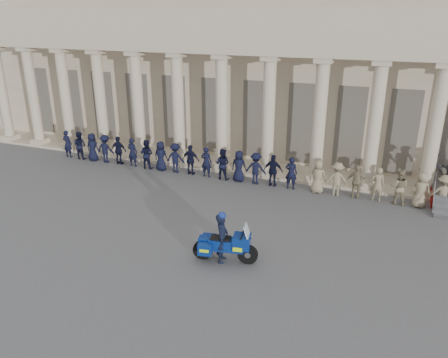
# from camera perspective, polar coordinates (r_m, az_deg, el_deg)

# --- Properties ---
(ground) EXTENTS (90.00, 90.00, 0.00)m
(ground) POSITION_cam_1_polar(r_m,az_deg,el_deg) (17.37, -6.31, -7.68)
(ground) COLOR #4A4A4D
(ground) RESTS_ON ground
(building) EXTENTS (40.00, 12.50, 9.00)m
(building) POSITION_cam_1_polar(r_m,az_deg,el_deg) (29.30, 7.22, 13.44)
(building) COLOR tan
(building) RESTS_ON ground
(officer_rank) EXTENTS (22.36, 0.63, 1.66)m
(officer_rank) POSITION_cam_1_polar(r_m,az_deg,el_deg) (22.65, 1.58, 1.74)
(officer_rank) COLOR black
(officer_rank) RESTS_ON ground
(motorcycle) EXTENTS (2.32, 1.10, 1.50)m
(motorcycle) POSITION_cam_1_polar(r_m,az_deg,el_deg) (15.49, 0.22, -8.60)
(motorcycle) COLOR black
(motorcycle) RESTS_ON ground
(rider) EXTENTS (0.55, 0.74, 1.92)m
(rider) POSITION_cam_1_polar(r_m,az_deg,el_deg) (15.36, -0.25, -7.58)
(rider) COLOR black
(rider) RESTS_ON ground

